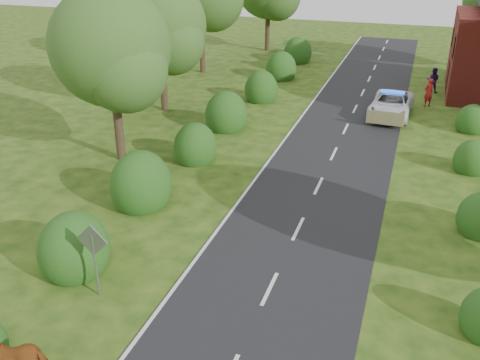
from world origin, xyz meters
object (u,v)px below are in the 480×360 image
(road_sign, at_px, (93,250))
(cow, at_px, (19,360))
(pedestrian_red, at_px, (429,92))
(pedestrian_purple, at_px, (433,80))
(police_van, at_px, (391,105))

(road_sign, bearing_deg, cow, -87.13)
(cow, bearing_deg, pedestrian_red, 143.53)
(road_sign, xyz_separation_m, cow, (0.19, -3.79, -0.86))
(pedestrian_red, xyz_separation_m, pedestrian_purple, (0.24, 3.55, -0.05))
(road_sign, relative_size, police_van, 0.48)
(cow, relative_size, police_van, 0.42)
(pedestrian_red, relative_size, pedestrian_purple, 1.05)
(police_van, bearing_deg, pedestrian_purple, 72.50)
(road_sign, relative_size, cow, 1.14)
(cow, height_order, pedestrian_purple, pedestrian_purple)
(police_van, height_order, pedestrian_red, pedestrian_red)
(pedestrian_red, bearing_deg, police_van, 11.22)
(road_sign, distance_m, pedestrian_red, 25.86)
(police_van, bearing_deg, pedestrian_red, 55.56)
(road_sign, xyz_separation_m, pedestrian_red, (9.33, 24.11, -0.73))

